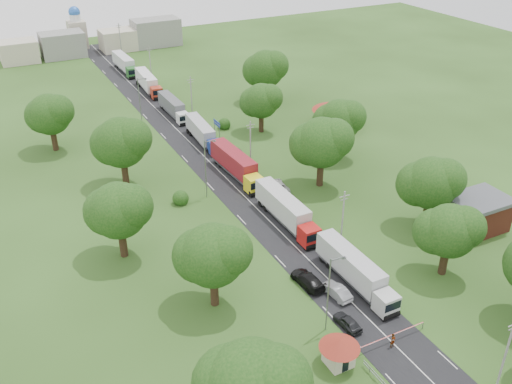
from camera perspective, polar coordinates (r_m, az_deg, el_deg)
ground at (r=83.64m, az=2.57°, el=-4.13°), size 260.00×260.00×0.00m
road at (r=99.07m, az=-3.13°, el=1.51°), size 8.00×200.00×0.04m
boom_barrier at (r=66.49m, az=12.52°, el=-14.21°), size 9.22×0.35×1.18m
guard_booth at (r=62.81m, az=8.33°, el=-15.23°), size 4.40×4.40×3.45m
info_sign at (r=112.18m, az=-3.93°, el=6.58°), size 0.12×3.10×4.10m
pole_0 at (r=63.23m, az=23.74°, el=-14.46°), size 1.60×0.24×9.00m
pole_1 at (r=78.81m, az=8.65°, el=-2.70°), size 1.60×0.24×9.00m
pole_2 at (r=99.95m, az=-0.56°, el=4.79°), size 1.60×0.24×9.00m
pole_3 at (r=123.85m, az=-6.48°, el=9.49°), size 1.60×0.24×9.00m
pole_4 at (r=149.18m, az=-10.52°, el=12.58°), size 1.60×0.24×9.00m
pole_5 at (r=175.33m, az=-13.44°, el=14.73°), size 1.60×0.24×9.00m
lamp_0 at (r=64.42m, az=7.37°, el=-9.81°), size 2.03×0.22×10.00m
lamp_1 at (r=90.61m, az=-4.99°, el=2.60°), size 2.03×0.22×10.00m
lamp_2 at (r=121.33m, az=-11.50°, el=9.11°), size 2.03×0.22×10.00m
tree_2 at (r=76.02m, az=18.72°, el=-3.65°), size 8.00×8.00×10.10m
tree_3 at (r=85.51m, az=17.08°, el=0.91°), size 8.80×8.80×11.07m
tree_4 at (r=93.60m, az=6.55°, el=4.97°), size 9.60×9.60×12.05m
tree_5 at (r=104.65m, az=8.30°, el=7.14°), size 8.80×8.80×11.07m
tree_6 at (r=114.93m, az=0.50°, el=9.13°), size 8.00×8.00×10.10m
tree_7 at (r=131.14m, az=0.95°, el=12.24°), size 9.60×9.60×12.05m
tree_10 at (r=66.77m, az=-4.41°, el=-6.25°), size 8.80×8.80×11.07m
tree_11 at (r=77.25m, az=-13.62°, el=-1.75°), size 8.80×8.80×11.07m
tree_12 at (r=95.62m, az=-13.36°, el=4.89°), size 9.60×9.60×12.05m
tree_13 at (r=113.01m, az=-19.96°, el=7.34°), size 8.80×8.80×11.07m
house_brick at (r=89.26m, az=21.27°, el=-2.00°), size 8.60×6.60×5.20m
house_cream at (r=119.28m, az=8.13°, el=8.08°), size 10.08×10.08×5.80m
distant_town at (r=179.30m, az=-15.35°, el=14.41°), size 52.00×8.00×8.00m
church at (r=185.66m, az=-17.48°, el=15.20°), size 5.00×5.00×12.30m
truck_0 at (r=73.66m, az=9.85°, el=-7.69°), size 2.61×14.79×4.10m
truck_1 at (r=84.84m, az=3.01°, el=-1.81°), size 2.69×15.40×4.27m
truck_2 at (r=98.19m, az=-2.00°, el=2.77°), size 3.23×15.68×4.34m
truck_3 at (r=111.84m, az=-5.40°, el=5.93°), size 3.14×14.20×3.92m
truck_4 at (r=126.09m, az=-8.31°, el=8.43°), size 2.38×13.56×3.76m
truck_5 at (r=142.40m, az=-10.77°, el=10.72°), size 3.21×14.99×4.14m
truck_6 at (r=158.89m, az=-13.01°, el=12.40°), size 2.88×14.93×4.13m
car_lane_front at (r=68.20m, az=9.14°, el=-12.73°), size 1.88×4.10×1.36m
car_lane_mid at (r=72.23m, az=8.05°, el=-9.79°), size 2.01×4.73×1.52m
car_lane_rear at (r=73.56m, az=5.18°, el=-8.72°), size 2.65×5.68×1.60m
car_verge_near at (r=94.52m, az=2.19°, el=0.61°), size 3.14×5.74×1.52m
car_verge_far at (r=106.37m, az=-1.97°, el=4.02°), size 2.00×4.65×1.56m
pedestrian_near at (r=66.62m, az=13.53°, el=-14.26°), size 0.70×0.51×1.77m
pedestrian_booth at (r=63.53m, az=9.31°, el=-16.43°), size 0.93×0.97×1.59m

